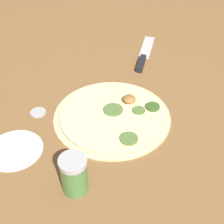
{
  "coord_description": "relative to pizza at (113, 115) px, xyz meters",
  "views": [
    {
      "loc": [
        0.49,
        -0.44,
        0.58
      ],
      "look_at": [
        0.0,
        0.0,
        0.02
      ],
      "focal_mm": 50.0,
      "sensor_mm": 36.0,
      "label": 1
    }
  ],
  "objects": [
    {
      "name": "pizza",
      "position": [
        0.0,
        0.0,
        0.0
      ],
      "size": [
        0.33,
        0.33,
        0.03
      ],
      "color": "beige",
      "rests_on": "ground_plane"
    },
    {
      "name": "spice_jar",
      "position": [
        0.12,
        -0.22,
        0.04
      ],
      "size": [
        0.06,
        0.06,
        0.1
      ],
      "color": "#4C7F42",
      "rests_on": "ground_plane"
    },
    {
      "name": "flour_patch",
      "position": [
        -0.07,
        -0.27,
        -0.01
      ],
      "size": [
        0.14,
        0.14,
        0.0
      ],
      "color": "white",
      "rests_on": "ground_plane"
    },
    {
      "name": "knife",
      "position": [
        -0.16,
        0.29,
        -0.0
      ],
      "size": [
        0.17,
        0.23,
        0.02
      ],
      "rotation": [
        0.0,
        0.0,
        2.17
      ],
      "color": "silver",
      "rests_on": "ground_plane"
    },
    {
      "name": "ground_plane",
      "position": [
        -0.0,
        -0.0,
        -0.01
      ],
      "size": [
        3.0,
        3.0,
        0.0
      ],
      "primitive_type": "plane",
      "color": "brown"
    },
    {
      "name": "loose_cap",
      "position": [
        -0.16,
        -0.15,
        -0.0
      ],
      "size": [
        0.04,
        0.04,
        0.01
      ],
      "color": "#B2B2B7",
      "rests_on": "ground_plane"
    }
  ]
}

